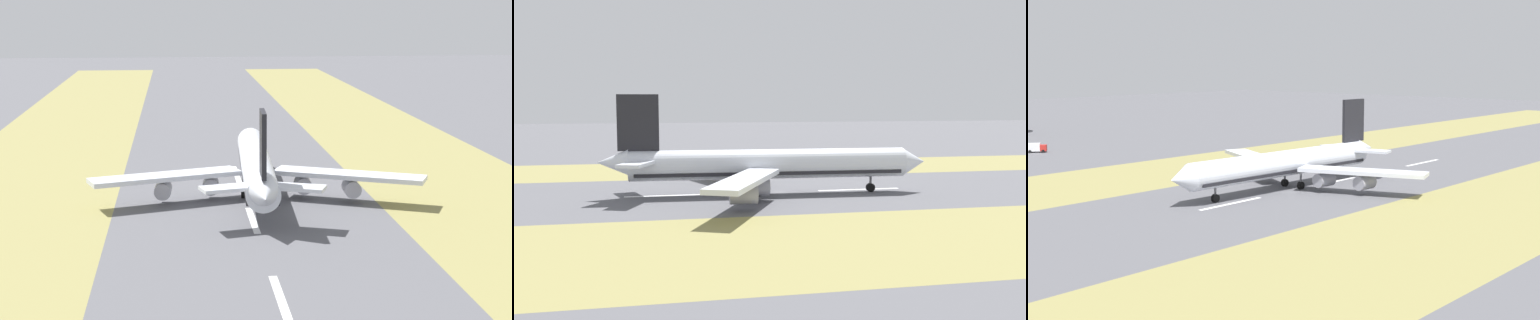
% 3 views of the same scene
% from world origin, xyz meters
% --- Properties ---
extents(ground_plane, '(800.00, 800.00, 0.00)m').
position_xyz_m(ground_plane, '(0.00, 0.00, 0.00)').
color(ground_plane, '#56565B').
extents(grass_median_west, '(40.00, 600.00, 0.01)m').
position_xyz_m(grass_median_west, '(-45.00, 0.00, 0.00)').
color(grass_median_west, olive).
rests_on(grass_median_west, ground).
extents(grass_median_east, '(40.00, 600.00, 0.01)m').
position_xyz_m(grass_median_east, '(45.00, 0.00, 0.00)').
color(grass_median_east, olive).
rests_on(grass_median_east, ground).
extents(centreline_dash_mid, '(1.20, 18.00, 0.01)m').
position_xyz_m(centreline_dash_mid, '(0.00, -22.20, 0.01)').
color(centreline_dash_mid, silver).
rests_on(centreline_dash_mid, ground).
extents(centreline_dash_far, '(1.20, 18.00, 0.01)m').
position_xyz_m(centreline_dash_far, '(0.00, 17.80, 0.01)').
color(centreline_dash_far, silver).
rests_on(centreline_dash_far, ground).
extents(airplane_main_jet, '(64.06, 67.19, 20.20)m').
position_xyz_m(airplane_main_jet, '(2.37, -4.11, 6.02)').
color(airplane_main_jet, silver).
rests_on(airplane_main_jet, ground).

